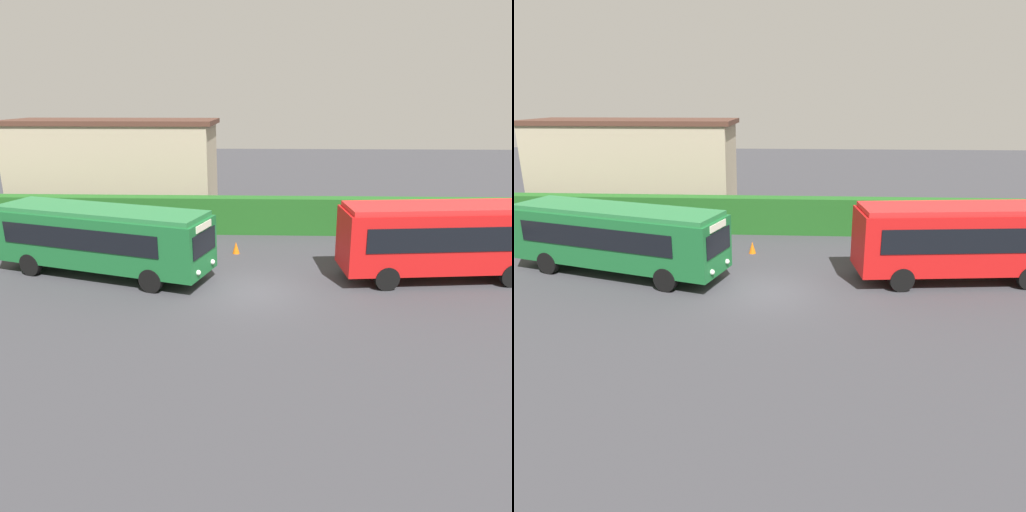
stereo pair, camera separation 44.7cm
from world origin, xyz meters
TOP-DOWN VIEW (x-y plane):
  - ground_plane at (0.00, 0.00)m, footprint 114.43×114.43m
  - bus_green at (-6.65, 1.90)m, footprint 10.07×5.26m
  - bus_red at (7.97, 1.89)m, footprint 8.84×3.37m
  - person_center at (5.56, 4.87)m, footprint 0.32×0.49m
  - hedge_row at (0.00, 9.07)m, footprint 69.21×1.05m
  - depot_building at (-9.69, 13.83)m, footprint 13.39×5.31m
  - traffic_cone at (-1.07, 5.14)m, footprint 0.36×0.36m

SIDE VIEW (x-z plane):
  - ground_plane at x=0.00m, z-range 0.00..0.00m
  - traffic_cone at x=-1.07m, z-range 0.00..0.60m
  - person_center at x=5.56m, z-range 0.04..1.81m
  - hedge_row at x=0.00m, z-range 0.00..2.10m
  - bus_green at x=-6.65m, z-range 0.24..3.25m
  - bus_red at x=7.97m, z-range 0.24..3.52m
  - depot_building at x=-9.69m, z-range 0.01..6.18m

